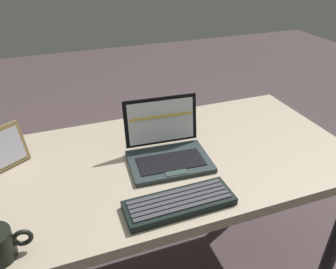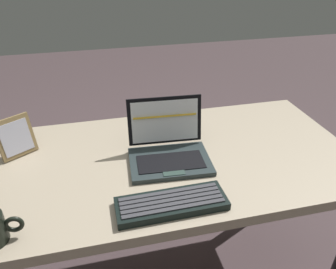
# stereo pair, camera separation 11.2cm
# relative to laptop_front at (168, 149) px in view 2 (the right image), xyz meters

# --- Properties ---
(desk) EXTENTS (1.41, 0.72, 0.71)m
(desk) POSITION_rel_laptop_front_xyz_m (0.01, 0.01, -0.12)
(desk) COLOR tan
(desk) RESTS_ON ground
(laptop_front) EXTENTS (0.31, 0.25, 0.21)m
(laptop_front) POSITION_rel_laptop_front_xyz_m (0.00, 0.00, 0.00)
(laptop_front) COLOR #242E30
(laptop_front) RESTS_ON desk
(external_keyboard) EXTENTS (0.34, 0.12, 0.03)m
(external_keyboard) POSITION_rel_laptop_front_xyz_m (-0.05, -0.25, -0.03)
(external_keyboard) COLOR black
(external_keyboard) RESTS_ON desk
(photo_frame) EXTENTS (0.14, 0.11, 0.15)m
(photo_frame) POSITION_rel_laptop_front_xyz_m (-0.55, 0.16, 0.04)
(photo_frame) COLOR olive
(photo_frame) RESTS_ON desk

